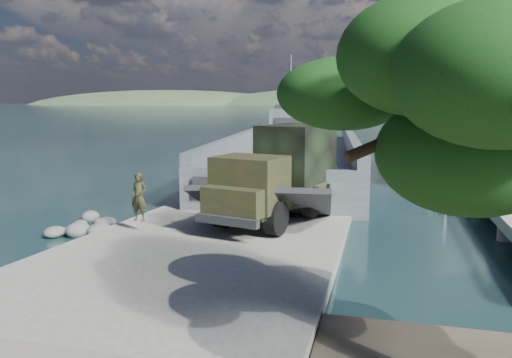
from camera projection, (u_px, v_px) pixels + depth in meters
name	position (u px, v px, depth m)	size (l,w,h in m)	color
ground	(214.00, 248.00, 19.86)	(1400.00, 1400.00, 0.00)	#163035
boat_ramp	(206.00, 249.00, 18.86)	(10.00, 18.00, 0.50)	gray
shoreline_rocks	(84.00, 235.00, 21.84)	(3.20, 5.60, 0.90)	#5A5A57
distant_headlands	(425.00, 106.00, 543.94)	(1000.00, 240.00, 48.00)	#3C5032
pier	(481.00, 162.00, 34.43)	(6.40, 44.00, 6.10)	#A4A39A
landing_craft	(295.00, 162.00, 40.36)	(12.69, 38.20, 11.16)	#474D53
military_truck	(283.00, 172.00, 22.96)	(4.82, 9.36, 4.17)	black
soldier	(139.00, 206.00, 20.54)	(0.73, 0.48, 2.00)	black
sailboat_far	(512.00, 156.00, 49.19)	(3.28, 5.80, 6.79)	silver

